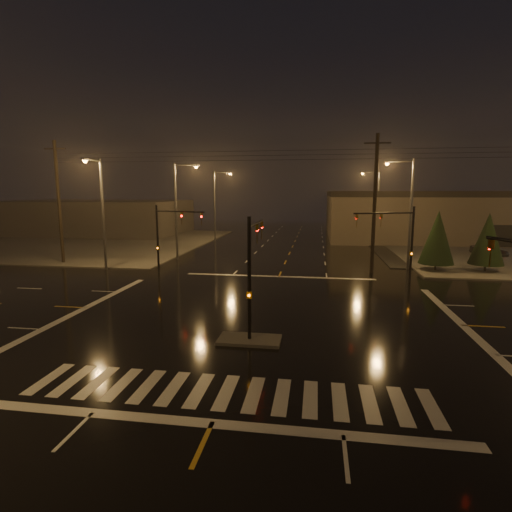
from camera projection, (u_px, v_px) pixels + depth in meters
The scene contains 20 objects.
ground at pixel (261, 316), 23.12m from camera, with size 140.00×140.00×0.00m, color black.
sidewalk_nw at pixel (82, 242), 56.85m from camera, with size 36.00×36.00×0.12m, color #4C4A44.
median_island at pixel (249, 340), 19.20m from camera, with size 3.00×1.60×0.15m, color #4C4A44.
crosswalk at pixel (226, 392), 14.33m from camera, with size 15.00×2.60×0.01m, color beige.
stop_bar_near at pixel (212, 424), 12.38m from camera, with size 16.00×0.50×0.01m, color beige.
stop_bar_far at pixel (279, 276), 33.85m from camera, with size 16.00×0.50×0.01m, color beige.
commercial_block at pixel (94, 217), 68.87m from camera, with size 30.00×18.00×5.60m, color #403A38.
signal_mast_median at pixel (252, 261), 19.52m from camera, with size 0.25×4.59×6.00m.
signal_mast_ne at pixel (400, 235), 30.99m from camera, with size 4.84×1.86×6.00m.
signal_mast_nw at pixel (167, 231), 33.82m from camera, with size 4.84×1.86×6.00m.
streetlight_1 at pixel (179, 205), 41.42m from camera, with size 2.77×0.32×10.00m.
streetlight_2 at pixel (217, 201), 57.04m from camera, with size 2.77×0.32×10.00m.
streetlight_3 at pixel (408, 206), 36.14m from camera, with size 2.77×0.32×10.00m.
streetlight_4 at pixel (376, 201), 55.66m from camera, with size 2.77×0.32×10.00m.
streetlight_5 at pixel (101, 207), 35.49m from camera, with size 0.32×2.77×10.00m.
utility_pole_0 at pixel (59, 202), 39.08m from camera, with size 2.20×0.32×12.00m.
utility_pole_1 at pixel (375, 203), 34.61m from camera, with size 2.20×0.32×12.00m.
conifer_0 at pixel (437, 237), 35.70m from camera, with size 3.05×3.05×5.47m.
conifer_1 at pixel (488, 239), 35.29m from camera, with size 2.94×2.94×5.30m.
car_parked at pixel (489, 250), 44.59m from camera, with size 1.62×4.03×1.37m, color black.
Camera 1 is at (3.07, -22.05, 7.12)m, focal length 28.00 mm.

